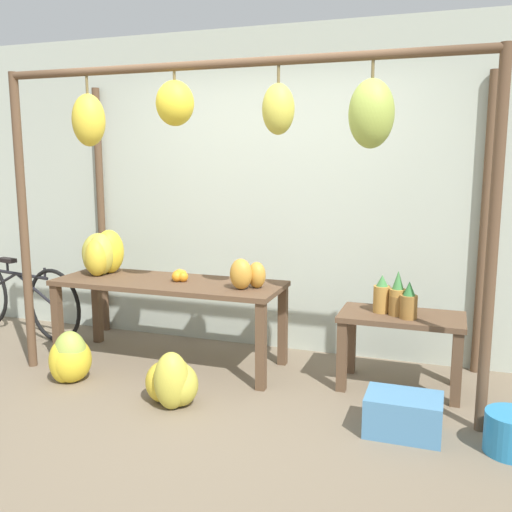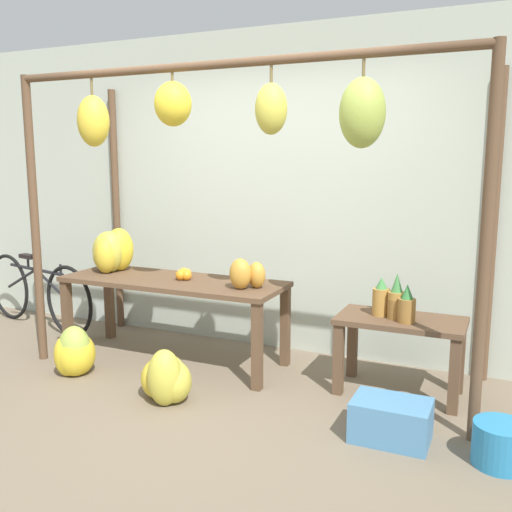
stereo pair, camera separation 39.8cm
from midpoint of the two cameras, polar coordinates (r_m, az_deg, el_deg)
ground_plane at (r=3.93m, az=-8.68°, el=-16.02°), size 20.00×20.00×0.00m
shop_wall_back at (r=5.03m, az=-0.43°, el=6.34°), size 8.00×0.08×2.80m
stall_awning at (r=4.10m, az=-4.63°, el=10.67°), size 3.54×1.23×2.35m
display_table_main at (r=4.78m, az=-11.10°, el=-3.56°), size 1.90×0.66×0.71m
display_table_side at (r=4.32m, az=11.76°, el=-7.38°), size 0.90×0.49×0.57m
banana_pile_on_table at (r=5.15m, az=-17.39°, el=0.13°), size 0.41×0.45×0.38m
orange_pile at (r=4.75m, az=-9.99°, el=-1.95°), size 0.16×0.20×0.09m
pineapple_cluster at (r=4.23m, az=11.24°, el=-4.23°), size 0.33×0.23×0.33m
banana_pile_ground_left at (r=4.72m, az=-20.43°, el=-9.74°), size 0.37×0.39×0.40m
banana_pile_ground_right at (r=4.12m, az=-11.13°, el=-12.31°), size 0.50×0.41×0.40m
fruit_crate_white at (r=3.74m, az=11.50°, el=-15.33°), size 0.47×0.32×0.25m
blue_bucket at (r=3.70m, az=21.34°, el=-16.24°), size 0.31×0.31×0.24m
parked_bicycle at (r=6.10m, az=-24.46°, el=-3.77°), size 1.72×0.41×0.74m
papaya_pile at (r=4.38m, az=-3.49°, el=-1.87°), size 0.29×0.26×0.24m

